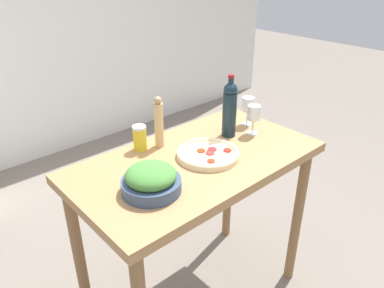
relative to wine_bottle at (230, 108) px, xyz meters
The scene contains 9 objects.
wall_back 2.25m from the wine_bottle, 97.40° to the left, with size 6.40×0.08×2.60m.
prep_counter 0.41m from the wine_bottle, 167.12° to the right, with size 1.20×0.66×0.94m.
wine_bottle is the anchor object (origin of this frame).
wine_glass_near 0.14m from the wine_bottle, 32.84° to the right, with size 0.07×0.07×0.16m.
wine_glass_far 0.19m from the wine_bottle, ahead, with size 0.07×0.07×0.16m.
pepper_mill 0.38m from the wine_bottle, 157.12° to the left, with size 0.04×0.04×0.26m.
salad_bowl 0.64m from the wine_bottle, 166.37° to the right, with size 0.25×0.25×0.12m.
homemade_pizza 0.30m from the wine_bottle, 158.57° to the right, with size 0.30×0.30×0.03m.
salt_canister 0.49m from the wine_bottle, 157.74° to the left, with size 0.07×0.07×0.13m.
Camera 1 is at (-1.05, -1.14, 1.82)m, focal length 35.00 mm.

